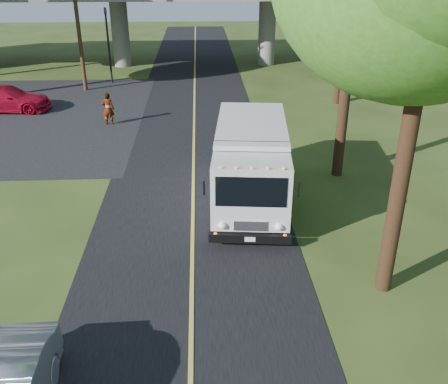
{
  "coord_description": "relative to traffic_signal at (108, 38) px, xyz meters",
  "views": [
    {
      "loc": [
        0.35,
        -10.48,
        8.8
      ],
      "look_at": [
        1.08,
        4.23,
        1.6
      ],
      "focal_mm": 40.0,
      "sensor_mm": 36.0,
      "label": 1
    }
  ],
  "objects": [
    {
      "name": "utility_pole",
      "position": [
        -1.5,
        -2.0,
        1.4
      ],
      "size": [
        1.6,
        0.26,
        9.0
      ],
      "color": "#472D19",
      "rests_on": "ground"
    },
    {
      "name": "ground",
      "position": [
        6.0,
        -26.0,
        -3.2
      ],
      "size": [
        120.0,
        120.0,
        0.0
      ],
      "primitive_type": "plane",
      "color": "#2D3C15",
      "rests_on": "ground"
    },
    {
      "name": "red_sedan",
      "position": [
        -5.23,
        -6.66,
        -2.45
      ],
      "size": [
        5.28,
        2.35,
        1.5
      ],
      "primitive_type": "imported",
      "rotation": [
        0.0,
        0.0,
        1.52
      ],
      "color": "#A90A23",
      "rests_on": "ground"
    },
    {
      "name": "traffic_signal",
      "position": [
        0.0,
        0.0,
        0.0
      ],
      "size": [
        0.18,
        0.22,
        5.2
      ],
      "color": "black",
      "rests_on": "ground"
    },
    {
      "name": "pedestrian",
      "position": [
        1.31,
        -9.62,
        -2.31
      ],
      "size": [
        0.66,
        0.44,
        1.79
      ],
      "primitive_type": "imported",
      "rotation": [
        0.0,
        0.0,
        3.17
      ],
      "color": "gray",
      "rests_on": "ground"
    },
    {
      "name": "lane_line",
      "position": [
        6.0,
        -16.0,
        -3.17
      ],
      "size": [
        0.12,
        90.0,
        0.01
      ],
      "primitive_type": "cube",
      "color": "gold",
      "rests_on": "road"
    },
    {
      "name": "overpass",
      "position": [
        6.0,
        6.0,
        1.36
      ],
      "size": [
        54.0,
        10.0,
        7.3
      ],
      "color": "slate",
      "rests_on": "ground"
    },
    {
      "name": "parking_lot",
      "position": [
        -5.0,
        -8.0,
        -3.19
      ],
      "size": [
        16.0,
        18.0,
        0.01
      ],
      "primitive_type": "cube",
      "color": "black",
      "rests_on": "ground"
    },
    {
      "name": "step_van",
      "position": [
        8.21,
        -19.33,
        -1.58
      ],
      "size": [
        3.29,
        7.32,
        2.98
      ],
      "rotation": [
        0.0,
        0.0,
        -0.1
      ],
      "color": "silver",
      "rests_on": "ground"
    },
    {
      "name": "road",
      "position": [
        6.0,
        -16.0,
        -3.19
      ],
      "size": [
        7.0,
        90.0,
        0.02
      ],
      "primitive_type": "cube",
      "color": "black",
      "rests_on": "ground"
    }
  ]
}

